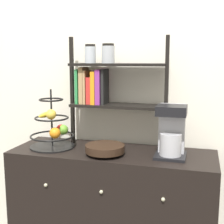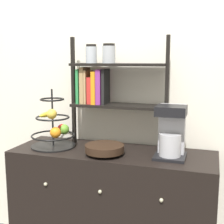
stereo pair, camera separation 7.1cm
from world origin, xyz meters
The scene contains 6 objects.
wall_back centered at (0.00, 0.51, 1.30)m, with size 7.00×0.05×2.60m, color silver.
sideboard centered at (0.00, 0.23, 0.43)m, with size 1.37×0.49×0.86m.
coffee_maker centered at (0.39, 0.24, 1.02)m, with size 0.19×0.21×0.33m.
fruit_stand centered at (-0.42, 0.21, 0.99)m, with size 0.31×0.31×0.41m.
wooden_bowl centered at (-0.02, 0.15, 0.90)m, with size 0.26×0.26×0.07m.
shelf_hutch centered at (-0.10, 0.37, 1.31)m, with size 0.70×0.20×0.77m.
Camera 1 is at (0.56, -1.72, 1.47)m, focal length 50.00 mm.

